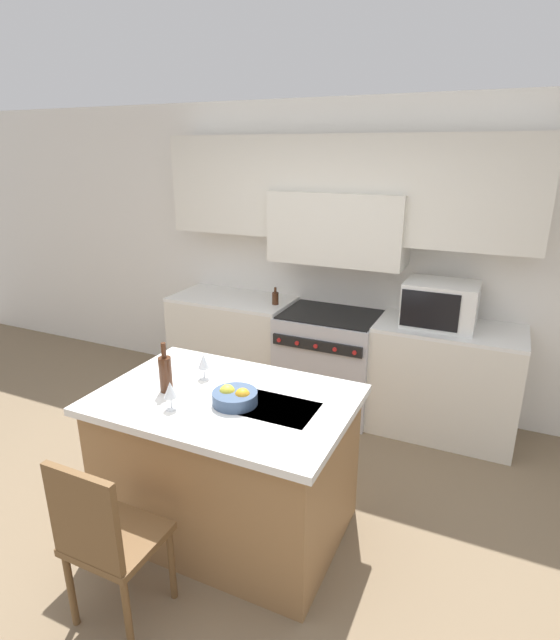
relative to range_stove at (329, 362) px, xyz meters
name	(u,v)px	position (x,y,z in m)	size (l,w,h in m)	color
ground_plane	(218,551)	(0.00, -1.95, -0.46)	(10.00, 10.00, 0.00)	#7A664C
back_cabinetry	(343,233)	(0.00, 0.27, 1.12)	(10.00, 0.46, 2.70)	silver
back_counter	(330,360)	(0.00, 0.02, 0.01)	(3.16, 0.62, 0.94)	silver
range_stove	(329,362)	(0.00, 0.00, 0.00)	(0.85, 0.70, 0.92)	#B7B7BC
microwave	(440,304)	(0.90, 0.02, 0.66)	(0.56, 0.42, 0.36)	silver
kitchen_island	(228,463)	(-0.05, -1.72, 0.00)	(1.48, 1.01, 0.92)	olive
island_chair	(105,536)	(-0.22, -2.57, 0.08)	(0.42, 0.40, 0.96)	brown
wine_bottle	(165,373)	(-0.40, -1.81, 0.58)	(0.08, 0.08, 0.31)	#422314
wine_glass_near	(170,391)	(-0.24, -1.97, 0.57)	(0.08, 0.08, 0.16)	white
wine_glass_far	(204,362)	(-0.29, -1.57, 0.57)	(0.08, 0.08, 0.16)	white
fruit_bowl	(235,397)	(0.05, -1.77, 0.50)	(0.26, 0.26, 0.11)	#384C6B
oil_bottle_on_counter	(275,298)	(-0.53, -0.01, 0.54)	(0.06, 0.06, 0.16)	#422314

